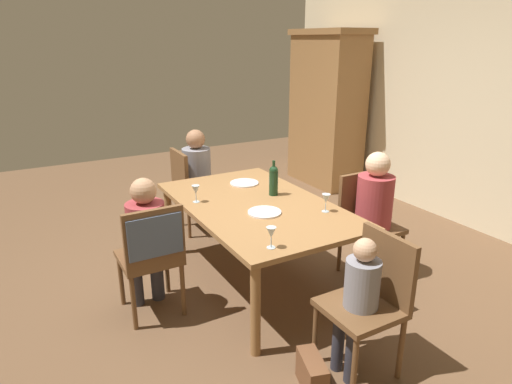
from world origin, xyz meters
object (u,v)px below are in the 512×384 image
Objects in this scene: person_child_small at (358,295)px; wine_glass_near_left at (271,233)px; chair_far_right at (366,217)px; dining_table at (256,211)px; armoire_cabinet at (327,109)px; person_woman_host at (146,235)px; dinner_plate_guest_left at (244,183)px; dinner_plate_host at (265,212)px; wine_glass_centre at (326,199)px; chair_near at (153,248)px; person_man_guest at (376,208)px; wine_bottle_tall_green at (274,180)px; handbag at (312,374)px; wine_glass_near_right at (196,190)px; chair_right_end at (371,294)px; person_man_bearded at (199,173)px; chair_left_end at (190,185)px.

person_child_small is 0.67m from wine_glass_near_left.
dining_table is at bearing -19.56° from chair_far_right.
dining_table is 1.01m from chair_far_right.
armoire_cabinet reaches higher than person_woman_host.
dinner_plate_guest_left is (-0.50, 1.11, 0.10)m from person_woman_host.
chair_far_right is at bearing -44.52° from person_child_small.
armoire_cabinet is 8.09× the size of dinner_plate_host.
dinner_plate_guest_left is at bearing 24.13° from person_woman_host.
wine_glass_near_left is 1.00× the size of wine_glass_centre.
dining_table is 0.94m from person_woman_host.
chair_near is 0.91m from dinner_plate_host.
person_man_guest reaches higher than dinner_plate_guest_left.
person_woman_host is 3.47× the size of wine_bottle_tall_green.
person_man_guest is at bearing -28.85° from armoire_cabinet.
handbag is at bearing -15.65° from dinner_plate_guest_left.
person_woman_host is (-0.03, -0.94, -0.02)m from dining_table.
wine_glass_near_right is 0.55× the size of dinner_plate_guest_left.
wine_glass_centre and wine_glass_near_right have the same top height.
chair_near is at bearing -103.46° from wine_glass_centre.
chair_right_end is 1.85m from dinner_plate_guest_left.
wine_glass_near_left is (0.46, -1.27, 0.30)m from chair_far_right.
wine_bottle_tall_green reaches higher than person_child_small.
person_man_guest is 4.11× the size of handbag.
wine_glass_near_right is (-0.72, -0.82, 0.00)m from wine_glass_centre.
person_man_bearded is at bearing -72.53° from armoire_cabinet.
chair_far_right is 1.68m from handbag.
armoire_cabinet is 3.88m from wine_glass_near_left.
chair_far_right is 1.00× the size of chair_right_end.
chair_far_right is at bearing 109.68° from wine_glass_near_left.
person_man_guest is 1.65m from handbag.
wine_glass_near_left is (0.34, -1.27, 0.17)m from person_man_guest.
person_man_bearded is (0.72, -2.29, -0.44)m from armoire_cabinet.
wine_glass_near_left is 0.80m from wine_glass_centre.
person_woman_host is at bearing -109.35° from wine_glass_centre.
chair_right_end is 1.70m from person_woman_host.
person_woman_host is (-1.34, -1.03, 0.10)m from chair_right_end.
armoire_cabinet is 2.57m from chair_left_end.
dinner_plate_host is at bearing -12.47° from dining_table.
chair_right_end is (3.36, -2.23, -0.56)m from armoire_cabinet.
person_child_small reaches higher than handbag.
person_woman_host is 1.63m from person_child_small.
dining_table is at bearing -48.61° from armoire_cabinet.
dining_table is 6.88× the size of dinner_plate_guest_left.
wine_glass_near_left is (0.82, 0.61, 0.20)m from person_woman_host.
chair_near is 3.41× the size of dinner_plate_host.
person_child_small is 2.97× the size of wine_bottle_tall_green.
chair_right_end is at bearing -33.55° from armoire_cabinet.
chair_far_right is 1.92m from person_woman_host.
chair_near is at bearing -9.76° from person_man_guest.
person_woman_host is at bearing -58.28° from armoire_cabinet.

